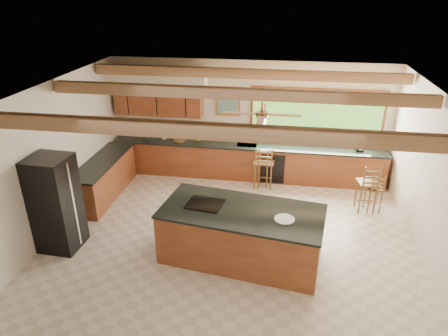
# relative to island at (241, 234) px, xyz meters

# --- Properties ---
(ground) EXTENTS (7.20, 7.20, 0.00)m
(ground) POSITION_rel_island_xyz_m (-0.27, 0.54, -0.51)
(ground) COLOR beige
(ground) RESTS_ON ground
(room_shell) EXTENTS (7.27, 6.54, 3.02)m
(room_shell) POSITION_rel_island_xyz_m (-0.44, 1.19, 1.71)
(room_shell) COLOR beige
(room_shell) RESTS_ON ground
(counter_run) EXTENTS (7.12, 3.10, 1.23)m
(counter_run) POSITION_rel_island_xyz_m (-1.09, 3.06, -0.04)
(counter_run) COLOR brown
(counter_run) RESTS_ON ground
(island) EXTENTS (3.07, 1.76, 1.03)m
(island) POSITION_rel_island_xyz_m (0.00, 0.00, 0.00)
(island) COLOR brown
(island) RESTS_ON ground
(refrigerator) EXTENTS (0.77, 0.75, 1.88)m
(refrigerator) POSITION_rel_island_xyz_m (-3.49, -0.20, 0.43)
(refrigerator) COLOR black
(refrigerator) RESTS_ON ground
(bar_stool_a) EXTENTS (0.44, 0.44, 1.08)m
(bar_stool_a) POSITION_rel_island_xyz_m (0.13, 2.93, 0.13)
(bar_stool_a) COLOR brown
(bar_stool_a) RESTS_ON ground
(bar_stool_b) EXTENTS (0.41, 0.41, 1.09)m
(bar_stool_b) POSITION_rel_island_xyz_m (0.26, 2.93, 0.13)
(bar_stool_b) COLOR brown
(bar_stool_b) RESTS_ON ground
(bar_stool_c) EXTENTS (0.39, 0.39, 0.95)m
(bar_stool_c) POSITION_rel_island_xyz_m (2.72, 2.09, 0.05)
(bar_stool_c) COLOR brown
(bar_stool_c) RESTS_ON ground
(bar_stool_d) EXTENTS (0.47, 0.47, 1.15)m
(bar_stool_d) POSITION_rel_island_xyz_m (2.55, 2.08, 0.17)
(bar_stool_d) COLOR brown
(bar_stool_d) RESTS_ON ground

